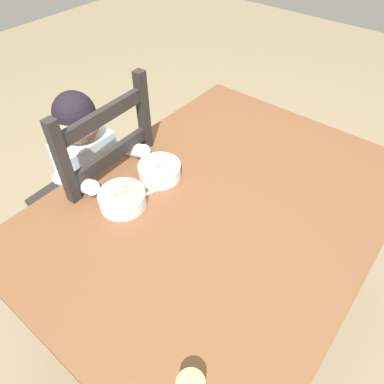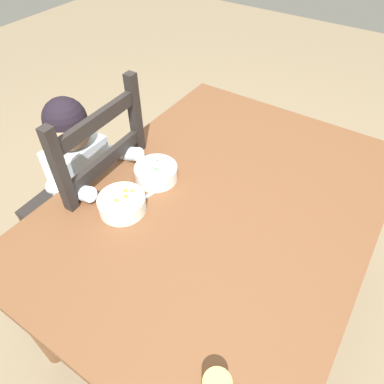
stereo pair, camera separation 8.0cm
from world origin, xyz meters
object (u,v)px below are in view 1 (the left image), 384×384
at_px(spoon, 138,199).
at_px(dining_chair, 100,195).
at_px(child_figure, 93,168).
at_px(dining_table, 219,218).
at_px(bowl_of_peas, 160,170).
at_px(bowl_of_carrots, 122,199).

bearing_deg(spoon, dining_chair, 81.70).
distance_m(child_figure, spoon, 0.32).
bearing_deg(dining_table, spoon, 126.83).
bearing_deg(child_figure, spoon, -98.02).
relative_size(child_figure, spoon, 7.06).
height_order(dining_chair, child_figure, dining_chair).
bearing_deg(dining_chair, child_figure, -118.16).
bearing_deg(dining_table, dining_chair, 102.92).
relative_size(bowl_of_peas, bowl_of_carrots, 0.98).
xyz_separation_m(dining_table, child_figure, (-0.13, 0.55, 0.03)).
xyz_separation_m(child_figure, spoon, (-0.04, -0.32, 0.06)).
bearing_deg(bowl_of_carrots, spoon, -25.59).
height_order(child_figure, bowl_of_carrots, child_figure).
height_order(dining_table, child_figure, child_figure).
bearing_deg(bowl_of_carrots, bowl_of_peas, 0.00).
distance_m(dining_table, spoon, 0.30).
height_order(dining_chair, bowl_of_peas, dining_chair).
height_order(dining_table, bowl_of_peas, bowl_of_peas).
relative_size(dining_table, spoon, 9.81).
relative_size(child_figure, bowl_of_peas, 6.21).
bearing_deg(child_figure, bowl_of_carrots, -107.80).
relative_size(dining_table, bowl_of_carrots, 8.48).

